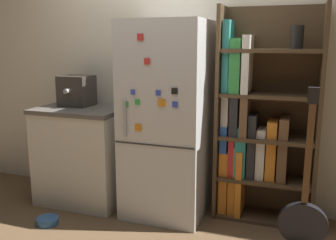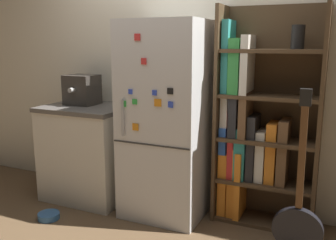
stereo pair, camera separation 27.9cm
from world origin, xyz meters
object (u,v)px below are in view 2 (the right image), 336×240
at_px(bookshelf, 255,128).
at_px(espresso_machine, 82,90).
at_px(guitar, 296,238).
at_px(pet_bowl, 49,216).
at_px(refrigerator, 167,120).

distance_m(bookshelf, espresso_machine, 1.69).
distance_m(espresso_machine, guitar, 2.30).
height_order(espresso_machine, pet_bowl, espresso_machine).
relative_size(bookshelf, pet_bowl, 9.60).
xyz_separation_m(bookshelf, guitar, (0.42, -0.53, -0.64)).
bearing_deg(pet_bowl, espresso_machine, 95.42).
height_order(refrigerator, guitar, refrigerator).
xyz_separation_m(bookshelf, espresso_machine, (-1.66, -0.12, 0.25)).
xyz_separation_m(espresso_machine, guitar, (2.09, -0.41, -0.89)).
relative_size(espresso_machine, pet_bowl, 1.69).
bearing_deg(pet_bowl, refrigerator, 33.14).
distance_m(refrigerator, bookshelf, 0.75).
xyz_separation_m(refrigerator, pet_bowl, (-0.87, -0.57, -0.82)).
bearing_deg(espresso_machine, bookshelf, 4.11).
distance_m(guitar, pet_bowl, 2.04).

